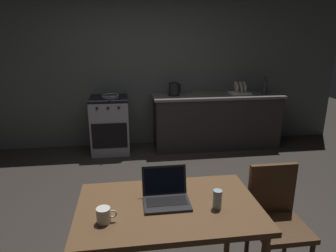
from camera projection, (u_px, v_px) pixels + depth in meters
The scene contains 13 objects.
ground_plane at pixel (157, 216), 3.21m from camera, with size 12.00×12.00×0.00m, color #2D2823.
back_wall at pixel (159, 64), 5.09m from camera, with size 6.40×0.10×2.77m, color #4D524E.
kitchen_counter at pixel (216, 120), 5.15m from camera, with size 2.16×0.64×0.91m.
stove_oven at pixel (110, 125), 4.91m from camera, with size 0.60×0.62×0.91m.
dining_table at pixel (169, 215), 2.09m from camera, with size 1.25×0.78×0.74m.
chair at pixel (276, 215), 2.32m from camera, with size 0.40×0.40×0.91m.
laptop at pixel (166, 196), 2.10m from camera, with size 0.32×0.28×0.22m.
electric_kettle at pixel (174, 89), 4.89m from camera, with size 0.20×0.18×0.22m.
bottle at pixel (265, 86), 5.04m from camera, with size 0.07×0.07×0.29m.
frying_pan at pixel (110, 96), 4.75m from camera, with size 0.28×0.45×0.05m.
coffee_mug at pixel (104, 215), 1.87m from camera, with size 0.13×0.09×0.10m.
drinking_glass at pixel (217, 199), 2.02m from camera, with size 0.06×0.06×0.13m.
dish_rack at pixel (240, 91), 5.05m from camera, with size 0.34×0.26×0.21m.
Camera 1 is at (-0.27, -2.78, 1.86)m, focal length 32.17 mm.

